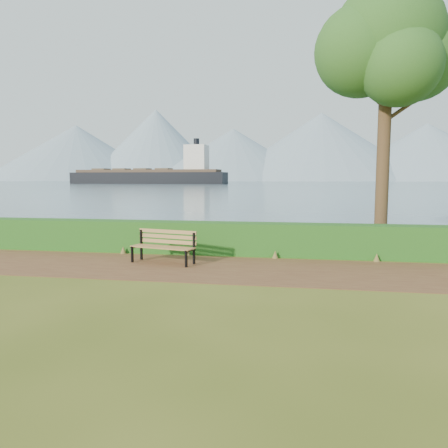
# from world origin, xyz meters

# --- Properties ---
(ground) EXTENTS (140.00, 140.00, 0.00)m
(ground) POSITION_xyz_m (0.00, 0.00, 0.00)
(ground) COLOR #475117
(ground) RESTS_ON ground
(path) EXTENTS (40.00, 3.40, 0.01)m
(path) POSITION_xyz_m (0.00, 0.30, 0.01)
(path) COLOR #58301E
(path) RESTS_ON ground
(hedge) EXTENTS (32.00, 0.85, 1.00)m
(hedge) POSITION_xyz_m (0.00, 2.60, 0.50)
(hedge) COLOR #144614
(hedge) RESTS_ON ground
(water) EXTENTS (700.00, 510.00, 0.00)m
(water) POSITION_xyz_m (0.00, 260.00, 0.01)
(water) COLOR #405768
(water) RESTS_ON ground
(mountains) EXTENTS (585.00, 190.00, 70.00)m
(mountains) POSITION_xyz_m (-9.17, 406.05, 27.70)
(mountains) COLOR gray
(mountains) RESTS_ON ground
(bench) EXTENTS (1.93, 0.97, 0.93)m
(bench) POSITION_xyz_m (-1.44, 0.82, 0.54)
(bench) COLOR black
(bench) RESTS_ON ground
(tree) EXTENTS (4.57, 3.76, 8.87)m
(tree) POSITION_xyz_m (4.93, 4.14, 6.59)
(tree) COLOR #3B2318
(tree) RESTS_ON ground
(cargo_ship) EXTENTS (67.69, 14.21, 20.40)m
(cargo_ship) POSITION_xyz_m (-59.02, 165.77, 3.04)
(cargo_ship) COLOR black
(cargo_ship) RESTS_ON ground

